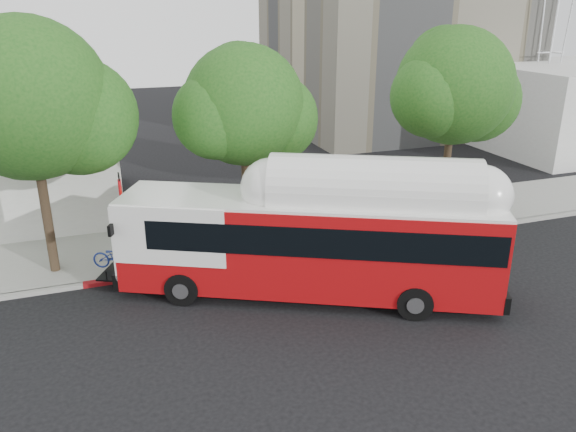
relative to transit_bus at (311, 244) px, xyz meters
The scene contains 9 objects.
ground 2.05m from the transit_bus, 75.66° to the right, with size 120.00×120.00×0.00m, color black.
sidewalk 6.22m from the transit_bus, 88.58° to the left, with size 60.00×5.00×0.15m, color gray.
curb_strip 3.83m from the transit_bus, 87.47° to the left, with size 60.00×0.30×0.15m, color gray.
red_curb_segment 4.77m from the transit_bus, 130.63° to the left, with size 10.00×0.32×0.16m, color maroon.
street_tree_left 10.80m from the transit_bus, 149.26° to the left, with size 6.67×5.80×9.74m.
street_tree_mid 6.77m from the transit_bus, 94.66° to the left, with size 5.75×5.00×8.62m.
street_tree_right 11.76m from the transit_bus, 28.86° to the left, with size 6.21×5.40×9.18m.
transit_bus is the anchor object (origin of this frame).
signal_pole 7.16m from the transit_bus, 148.92° to the left, with size 0.12×0.39×4.17m.
Camera 1 is at (-7.02, -16.42, 9.88)m, focal length 35.00 mm.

